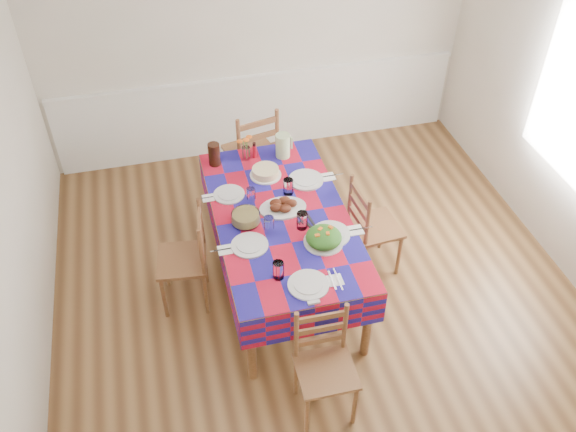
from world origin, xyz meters
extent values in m
cube|color=brown|center=(0.00, 0.00, -0.02)|extent=(4.50, 5.00, 0.04)
cube|color=beige|center=(0.00, 2.52, 1.35)|extent=(4.50, 0.04, 2.70)
cube|color=white|center=(0.00, 2.47, 0.90)|extent=(4.41, 0.06, 0.04)
cube|color=white|center=(0.00, 2.48, 0.45)|extent=(4.41, 0.03, 0.90)
cylinder|color=brown|center=(-0.72, -0.55, 0.37)|extent=(0.07, 0.07, 0.73)
cylinder|color=brown|center=(0.19, -0.55, 0.37)|extent=(0.07, 0.07, 0.73)
cylinder|color=brown|center=(-0.72, 1.29, 0.37)|extent=(0.07, 0.07, 0.73)
cylinder|color=brown|center=(0.19, 1.29, 0.37)|extent=(0.07, 0.07, 0.73)
cube|color=brown|center=(-0.26, 0.37, 0.75)|extent=(1.03, 1.96, 0.04)
cube|color=red|center=(-0.26, 0.37, 0.78)|extent=(1.07, 2.00, 0.01)
cube|color=red|center=(-0.80, 0.37, 0.62)|extent=(0.01, 2.00, 0.31)
cube|color=red|center=(0.27, 0.37, 0.62)|extent=(0.01, 2.00, 0.31)
cube|color=red|center=(-0.26, -0.63, 0.62)|extent=(1.07, 0.01, 0.31)
cube|color=red|center=(-0.26, 1.37, 0.62)|extent=(1.07, 0.01, 0.31)
cylinder|color=silver|center=(-0.26, -0.43, 0.79)|extent=(0.30, 0.30, 0.02)
cylinder|color=silver|center=(-0.26, -0.43, 0.80)|extent=(0.21, 0.21, 0.01)
cylinder|color=white|center=(-0.45, -0.30, 0.86)|extent=(0.08, 0.08, 0.15)
cube|color=white|center=(-0.06, -0.43, 0.79)|extent=(0.11, 0.11, 0.01)
cube|color=silver|center=(-0.08, -0.43, 0.79)|extent=(0.01, 0.19, 0.00)
cube|color=silver|center=(-0.03, -0.43, 0.79)|extent=(0.01, 0.22, 0.00)
cylinder|color=silver|center=(-0.59, 0.07, 0.79)|extent=(0.29, 0.29, 0.02)
cylinder|color=silver|center=(-0.59, 0.07, 0.80)|extent=(0.20, 0.20, 0.01)
cylinder|color=white|center=(-0.40, 0.20, 0.85)|extent=(0.08, 0.08, 0.14)
cube|color=white|center=(-0.78, 0.07, 0.79)|extent=(0.11, 0.11, 0.01)
cube|color=silver|center=(-0.80, 0.07, 0.79)|extent=(0.18, 0.01, 0.00)
cube|color=silver|center=(-0.76, 0.07, 0.79)|extent=(0.22, 0.01, 0.00)
cylinder|color=silver|center=(-0.63, 0.73, 0.79)|extent=(0.27, 0.27, 0.01)
cylinder|color=silver|center=(-0.63, 0.73, 0.80)|extent=(0.19, 0.19, 0.01)
cylinder|color=white|center=(-0.47, 0.61, 0.85)|extent=(0.08, 0.08, 0.13)
cube|color=white|center=(-0.81, 0.73, 0.79)|extent=(0.10, 0.10, 0.01)
cube|color=silver|center=(-0.83, 0.73, 0.79)|extent=(0.17, 0.01, 0.00)
cube|color=silver|center=(-0.79, 0.73, 0.79)|extent=(0.20, 0.01, 0.00)
cylinder|color=silver|center=(0.06, 0.04, 0.79)|extent=(0.31, 0.31, 0.02)
cylinder|color=silver|center=(0.06, 0.04, 0.80)|extent=(0.22, 0.22, 0.01)
cylinder|color=white|center=(-0.14, 0.18, 0.86)|extent=(0.09, 0.09, 0.15)
cube|color=white|center=(0.26, 0.04, 0.79)|extent=(0.12, 0.12, 0.01)
cube|color=silver|center=(0.24, 0.04, 0.79)|extent=(0.20, 0.01, 0.00)
cube|color=silver|center=(0.29, 0.04, 0.79)|extent=(0.23, 0.01, 0.00)
cylinder|color=silver|center=(0.05, 0.76, 0.79)|extent=(0.31, 0.31, 0.02)
cylinder|color=silver|center=(0.05, 0.76, 0.80)|extent=(0.22, 0.22, 0.01)
cylinder|color=white|center=(-0.14, 0.62, 0.86)|extent=(0.09, 0.09, 0.15)
cube|color=white|center=(0.26, 0.76, 0.79)|extent=(0.11, 0.11, 0.01)
cube|color=silver|center=(0.23, 0.76, 0.79)|extent=(0.19, 0.01, 0.00)
cube|color=silver|center=(0.28, 0.76, 0.79)|extent=(0.23, 0.01, 0.00)
ellipsoid|color=silver|center=(-0.23, 0.44, 0.79)|extent=(0.39, 0.28, 0.02)
ellipsoid|color=black|center=(-0.16, 0.44, 0.83)|extent=(0.10, 0.09, 0.06)
ellipsoid|color=black|center=(-0.21, 0.49, 0.83)|extent=(0.10, 0.09, 0.06)
ellipsoid|color=black|center=(-0.28, 0.47, 0.83)|extent=(0.10, 0.09, 0.06)
ellipsoid|color=black|center=(-0.30, 0.41, 0.83)|extent=(0.10, 0.09, 0.06)
ellipsoid|color=black|center=(-0.23, 0.39, 0.83)|extent=(0.10, 0.09, 0.06)
cylinder|color=silver|center=(-0.02, -0.03, 0.79)|extent=(0.31, 0.31, 0.01)
ellipsoid|color=#1A4B12|center=(-0.02, -0.03, 0.84)|extent=(0.28, 0.28, 0.12)
cube|color=orange|center=(-0.08, -0.06, 0.90)|extent=(0.04, 0.03, 0.01)
cube|color=orange|center=(-0.04, 0.00, 0.90)|extent=(0.04, 0.04, 0.01)
cube|color=orange|center=(0.00, -0.06, 0.90)|extent=(0.03, 0.04, 0.01)
cube|color=orange|center=(0.04, 0.00, 0.90)|extent=(0.04, 0.04, 0.01)
cylinder|color=white|center=(-0.56, 0.36, 0.82)|extent=(0.23, 0.23, 0.08)
cylinder|color=#D6C471|center=(-0.56, 0.36, 0.83)|extent=(0.22, 0.22, 0.07)
cylinder|color=silver|center=(-0.27, 0.91, 0.79)|extent=(0.28, 0.28, 0.01)
cylinder|color=tan|center=(-0.27, 0.91, 0.83)|extent=(0.24, 0.24, 0.06)
cube|color=black|center=(-0.11, 0.28, 0.79)|extent=(0.14, 0.33, 0.01)
cube|color=black|center=(-0.06, 0.30, 0.79)|extent=(0.07, 0.34, 0.01)
cylinder|color=white|center=(-0.39, 1.20, 0.85)|extent=(0.07, 0.07, 0.13)
cylinder|color=#2E7A28|center=(-0.41, 1.20, 0.89)|extent=(0.01, 0.01, 0.18)
ellipsoid|color=orange|center=(-0.44, 1.20, 0.98)|extent=(0.06, 0.06, 0.02)
cylinder|color=#2E7A28|center=(-0.37, 1.22, 0.89)|extent=(0.01, 0.01, 0.18)
ellipsoid|color=orange|center=(-0.35, 1.23, 1.00)|extent=(0.06, 0.06, 0.02)
cylinder|color=#2E7A28|center=(-0.39, 1.19, 0.89)|extent=(0.01, 0.01, 0.18)
ellipsoid|color=orange|center=(-0.39, 1.17, 1.01)|extent=(0.06, 0.06, 0.02)
cylinder|color=red|center=(-0.31, 1.21, 0.86)|extent=(0.04, 0.04, 0.16)
cylinder|color=#B6D495|center=(-0.06, 1.17, 0.90)|extent=(0.13, 0.13, 0.23)
cylinder|color=black|center=(-0.68, 1.19, 0.89)|extent=(0.11, 0.11, 0.21)
cube|color=silver|center=(-0.27, -0.60, 0.79)|extent=(0.09, 0.03, 0.02)
cylinder|color=brown|center=(-0.44, -1.10, 0.22)|extent=(0.03, 0.03, 0.43)
cylinder|color=brown|center=(-0.09, -1.11, 0.22)|extent=(0.03, 0.03, 0.43)
cylinder|color=brown|center=(-0.43, -0.78, 0.22)|extent=(0.03, 0.03, 0.43)
cylinder|color=brown|center=(-0.09, -0.78, 0.22)|extent=(0.03, 0.03, 0.43)
cube|color=brown|center=(-0.26, -0.94, 0.45)|extent=(0.41, 0.39, 0.03)
cylinder|color=brown|center=(-0.43, -0.77, 0.68)|extent=(0.03, 0.03, 0.48)
cylinder|color=brown|center=(-0.09, -0.77, 0.68)|extent=(0.03, 0.03, 0.48)
cube|color=brown|center=(-0.26, -0.77, 0.58)|extent=(0.35, 0.03, 0.05)
cube|color=brown|center=(-0.26, -0.77, 0.70)|extent=(0.35, 0.03, 0.05)
cube|color=brown|center=(-0.26, -0.77, 0.83)|extent=(0.35, 0.03, 0.05)
cylinder|color=brown|center=(-0.11, 1.91, 0.25)|extent=(0.04, 0.04, 0.50)
cylinder|color=brown|center=(-0.50, 1.82, 0.25)|extent=(0.04, 0.04, 0.50)
cylinder|color=brown|center=(-0.03, 1.54, 0.25)|extent=(0.04, 0.04, 0.50)
cylinder|color=brown|center=(-0.42, 1.45, 0.25)|extent=(0.04, 0.04, 0.50)
cube|color=brown|center=(-0.26, 1.68, 0.52)|extent=(0.55, 0.54, 0.03)
cylinder|color=brown|center=(-0.02, 1.53, 0.78)|extent=(0.04, 0.04, 0.56)
cylinder|color=brown|center=(-0.41, 1.44, 0.78)|extent=(0.04, 0.04, 0.56)
cube|color=brown|center=(-0.22, 1.48, 0.67)|extent=(0.39, 0.11, 0.06)
cube|color=brown|center=(-0.22, 1.48, 0.81)|extent=(0.39, 0.11, 0.06)
cube|color=brown|center=(-0.22, 1.48, 0.96)|extent=(0.39, 0.11, 0.06)
cylinder|color=brown|center=(-1.26, 0.57, 0.23)|extent=(0.04, 0.04, 0.45)
cylinder|color=brown|center=(-1.30, 0.21, 0.23)|extent=(0.04, 0.04, 0.45)
cylinder|color=brown|center=(-0.92, 0.53, 0.23)|extent=(0.04, 0.04, 0.45)
cylinder|color=brown|center=(-0.96, 0.17, 0.23)|extent=(0.04, 0.04, 0.45)
cube|color=brown|center=(-1.11, 0.37, 0.47)|extent=(0.45, 0.47, 0.03)
cylinder|color=brown|center=(-0.91, 0.52, 0.71)|extent=(0.04, 0.04, 0.50)
cylinder|color=brown|center=(-0.95, 0.16, 0.71)|extent=(0.04, 0.04, 0.50)
cube|color=brown|center=(-0.93, 0.34, 0.61)|extent=(0.07, 0.36, 0.05)
cube|color=brown|center=(-0.93, 0.34, 0.74)|extent=(0.07, 0.36, 0.05)
cube|color=brown|center=(-0.93, 0.34, 0.87)|extent=(0.07, 0.36, 0.05)
cylinder|color=brown|center=(0.77, 0.20, 0.22)|extent=(0.04, 0.04, 0.45)
cylinder|color=brown|center=(0.74, 0.56, 0.22)|extent=(0.04, 0.04, 0.45)
cylinder|color=brown|center=(0.43, 0.17, 0.22)|extent=(0.04, 0.04, 0.45)
cylinder|color=brown|center=(0.40, 0.53, 0.22)|extent=(0.04, 0.04, 0.45)
cube|color=brown|center=(0.58, 0.37, 0.46)|extent=(0.43, 0.45, 0.03)
cylinder|color=brown|center=(0.42, 0.17, 0.70)|extent=(0.04, 0.04, 0.50)
cylinder|color=brown|center=(0.39, 0.53, 0.70)|extent=(0.04, 0.04, 0.50)
cube|color=brown|center=(0.40, 0.35, 0.60)|extent=(0.05, 0.36, 0.05)
cube|color=brown|center=(0.40, 0.35, 0.73)|extent=(0.05, 0.36, 0.05)
cube|color=brown|center=(0.40, 0.35, 0.86)|extent=(0.05, 0.36, 0.05)
camera|label=1|loc=(-1.12, -3.27, 4.05)|focal=38.00mm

